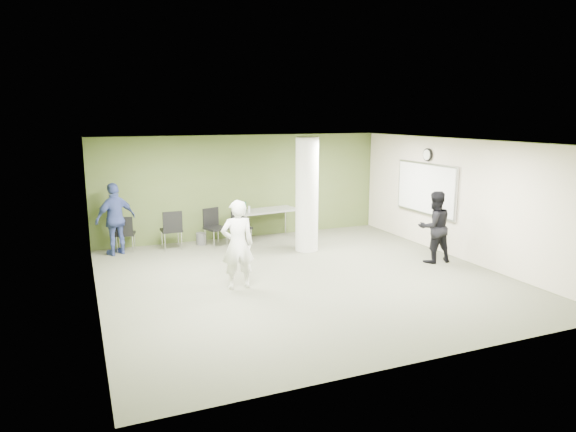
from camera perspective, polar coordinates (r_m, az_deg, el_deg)
name	(u,v)px	position (r m, az deg, el deg)	size (l,w,h in m)	color
floor	(303,278)	(10.72, 1.64, -6.87)	(8.00, 8.00, 0.00)	#4D4E3D
ceiling	(303,142)	(10.21, 1.73, 8.24)	(8.00, 8.00, 0.00)	white
wall_back	(243,187)	(14.08, -5.00, 3.27)	(8.00, 0.02, 2.80)	#4D5C2B
wall_left	(92,228)	(9.50, -20.92, -1.23)	(0.02, 8.00, 2.80)	#4D5C2B
wall_right_cream	(461,199)	(12.54, 18.62, 1.76)	(0.02, 8.00, 2.80)	beige
column	(307,195)	(12.58, 2.12, 2.37)	(0.56, 0.56, 2.80)	silver
whiteboard	(426,189)	(13.39, 15.04, 2.96)	(0.05, 2.30, 1.30)	silver
wall_clock	(427,155)	(13.30, 15.23, 6.58)	(0.06, 0.32, 0.32)	black
folding_table	(266,212)	(13.87, -2.46, 0.50)	(1.79, 0.98, 1.06)	gray
wastebasket	(201,239)	(13.57, -9.62, -2.50)	(0.27, 0.27, 0.31)	#4C4C4C
chair_back_left	(125,231)	(13.20, -17.69, -1.61)	(0.54, 0.54, 0.90)	black
chair_back_right	(172,227)	(13.08, -12.78, -1.20)	(0.50, 0.50, 1.00)	black
chair_table_left	(214,224)	(13.29, -8.25, -0.89)	(0.62, 0.62, 0.98)	black
chair_table_right	(240,224)	(13.53, -5.31, -0.91)	(0.50, 0.50, 0.87)	black
woman_white	(238,245)	(9.91, -5.63, -3.18)	(0.64, 0.42, 1.75)	white
man_black	(434,227)	(12.10, 15.95, -1.18)	(0.80, 0.62, 1.65)	black
man_blue	(116,219)	(12.96, -18.61, -0.31)	(1.02, 0.43, 1.75)	#38468C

